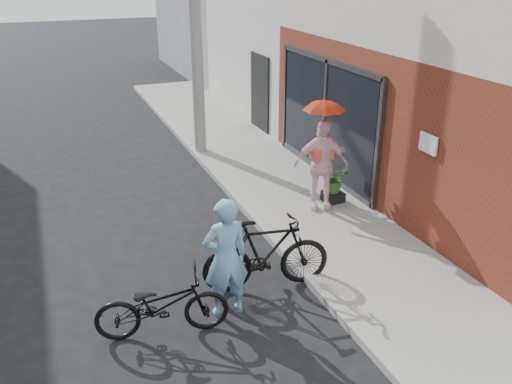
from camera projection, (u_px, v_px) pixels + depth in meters
ground at (246, 290)px, 7.98m from camera, size 80.00×80.00×0.00m
sidewalk at (311, 210)px, 10.37m from camera, size 2.20×24.00×0.12m
curb at (255, 220)px, 9.98m from camera, size 0.12×24.00×0.12m
utility_pole at (195, 7)px, 12.06m from camera, size 0.28×0.28×7.00m
officer at (226, 258)px, 7.15m from camera, size 0.63×0.42×1.72m
bike_left at (162, 305)px, 6.89m from camera, size 1.78×0.89×0.89m
bike_right at (266, 254)px, 7.83m from camera, size 1.94×0.83×1.13m
kimono_woman at (321, 165)px, 10.02m from camera, size 1.09×0.73×1.71m
parasol at (324, 103)px, 9.55m from camera, size 0.73×0.73×0.64m
planter at (333, 196)px, 10.58m from camera, size 0.38×0.38×0.19m
potted_plant at (334, 178)px, 10.43m from camera, size 0.54×0.47×0.60m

